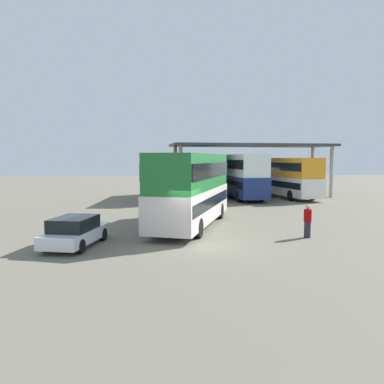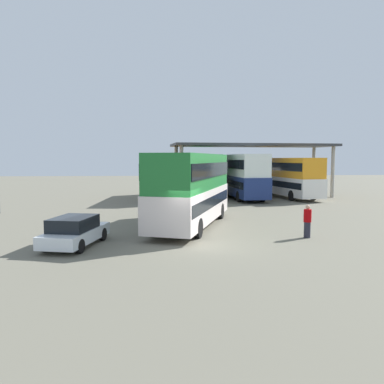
{
  "view_description": "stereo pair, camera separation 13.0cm",
  "coord_description": "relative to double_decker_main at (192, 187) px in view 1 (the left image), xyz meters",
  "views": [
    {
      "loc": [
        -1.61,
        -16.88,
        3.92
      ],
      "look_at": [
        0.2,
        4.62,
        2.0
      ],
      "focal_mm": 34.95,
      "sensor_mm": 36.0,
      "label": 1
    },
    {
      "loc": [
        -1.48,
        -16.89,
        3.92
      ],
      "look_at": [
        0.2,
        4.62,
        2.0
      ],
      "focal_mm": 34.95,
      "sensor_mm": 36.0,
      "label": 2
    }
  ],
  "objects": [
    {
      "name": "ground_plane",
      "position": [
        -0.2,
        -4.63,
        -2.3
      ],
      "size": [
        140.0,
        140.0,
        0.0
      ],
      "primitive_type": "plane",
      "color": "#666354"
    },
    {
      "name": "double_decker_main",
      "position": [
        0.0,
        0.0,
        0.0
      ],
      "size": [
        5.67,
        10.35,
        4.2
      ],
      "rotation": [
        0.0,
        0.0,
        1.24
      ],
      "color": "silver",
      "rests_on": "ground_plane"
    },
    {
      "name": "parked_hatchback",
      "position": [
        -5.64,
        -4.61,
        -1.63
      ],
      "size": [
        2.55,
        4.32,
        1.35
      ],
      "rotation": [
        0.0,
        0.0,
        1.35
      ],
      "color": "silver",
      "rests_on": "ground_plane"
    },
    {
      "name": "double_decker_near_canopy",
      "position": [
        -1.38,
        15.45,
        -0.07
      ],
      "size": [
        3.32,
        10.41,
        4.05
      ],
      "rotation": [
        0.0,
        0.0,
        1.49
      ],
      "color": "white",
      "rests_on": "ground_plane"
    },
    {
      "name": "double_decker_mid_row",
      "position": [
        2.49,
        17.52,
        0.07
      ],
      "size": [
        2.6,
        11.29,
        4.33
      ],
      "rotation": [
        0.0,
        0.0,
        1.58
      ],
      "color": "silver",
      "rests_on": "ground_plane"
    },
    {
      "name": "double_decker_far_right",
      "position": [
        6.1,
        15.28,
        0.07
      ],
      "size": [
        3.32,
        10.8,
        4.34
      ],
      "rotation": [
        0.0,
        0.0,
        1.65
      ],
      "color": "navy",
      "rests_on": "ground_plane"
    },
    {
      "name": "double_decker_end_of_row",
      "position": [
        10.86,
        15.85,
        -0.09
      ],
      "size": [
        4.22,
        11.15,
        4.01
      ],
      "rotation": [
        0.0,
        0.0,
        1.74
      ],
      "color": "white",
      "rests_on": "ground_plane"
    },
    {
      "name": "depot_canopy",
      "position": [
        7.62,
        16.51,
        2.71
      ],
      "size": [
        17.08,
        6.66,
        5.43
      ],
      "rotation": [
        0.0,
        0.0,
        0.09
      ],
      "color": "#33353A",
      "rests_on": "ground_plane"
    },
    {
      "name": "pedestrian_waiting",
      "position": [
        5.46,
        -3.69,
        -1.48
      ],
      "size": [
        0.38,
        0.38,
        1.65
      ],
      "rotation": [
        0.0,
        0.0,
        4.05
      ],
      "color": "#262633",
      "rests_on": "ground_plane"
    }
  ]
}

